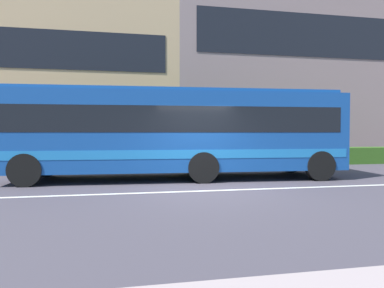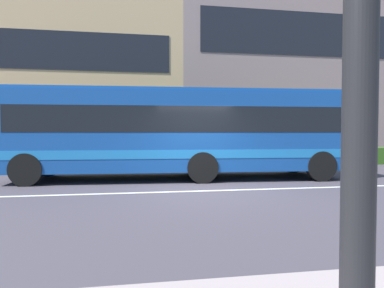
# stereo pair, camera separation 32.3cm
# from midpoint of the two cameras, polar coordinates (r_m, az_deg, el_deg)

# --- Properties ---
(ground_plane) EXTENTS (160.00, 160.00, 0.00)m
(ground_plane) POSITION_cam_midpoint_polar(r_m,az_deg,el_deg) (9.68, 2.90, -7.75)
(ground_plane) COLOR #423D47
(lane_centre_line) EXTENTS (60.00, 0.16, 0.01)m
(lane_centre_line) POSITION_cam_midpoint_polar(r_m,az_deg,el_deg) (9.68, 2.90, -7.73)
(lane_centre_line) COLOR silver
(lane_centre_line) RESTS_ON ground_plane
(hedge_row_far) EXTENTS (21.16, 1.10, 0.84)m
(hedge_row_far) POSITION_cam_midpoint_polar(r_m,az_deg,el_deg) (17.19, 10.58, -2.13)
(hedge_row_far) COLOR #315B1C
(hedge_row_far) RESTS_ON ground_plane
(apartment_block_left) EXTENTS (20.07, 11.84, 10.29)m
(apartment_block_left) POSITION_cam_midpoint_polar(r_m,az_deg,el_deg) (26.42, -25.44, 9.40)
(apartment_block_left) COLOR tan
(apartment_block_left) RESTS_ON ground_plane
(apartment_block_right) EXTENTS (24.20, 11.84, 12.92)m
(apartment_block_right) POSITION_cam_midpoint_polar(r_m,az_deg,el_deg) (29.74, 21.35, 11.16)
(apartment_block_right) COLOR gray
(apartment_block_right) RESTS_ON ground_plane
(transit_bus) EXTENTS (11.53, 3.21, 3.08)m
(transit_bus) POSITION_cam_midpoint_polar(r_m,az_deg,el_deg) (12.12, -1.59, 2.28)
(transit_bus) COLOR navy
(transit_bus) RESTS_ON ground_plane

